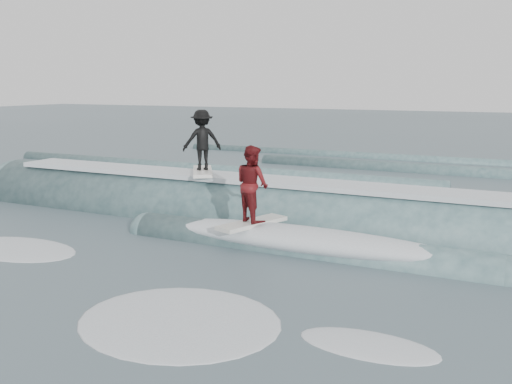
% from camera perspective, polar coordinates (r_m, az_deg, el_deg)
% --- Properties ---
extents(ground, '(160.00, 160.00, 0.00)m').
position_cam_1_polar(ground, '(11.35, -11.61, -9.87)').
color(ground, '#3C5257').
rests_on(ground, ground).
extents(breaking_wave, '(22.43, 4.03, 2.51)m').
position_cam_1_polar(breaking_wave, '(16.13, 1.81, -3.32)').
color(breaking_wave, '#36555A').
rests_on(breaking_wave, ground).
extents(surfer_black, '(1.52, 1.99, 1.89)m').
position_cam_1_polar(surfer_black, '(17.09, -5.41, 4.97)').
color(surfer_black, white).
rests_on(surfer_black, ground).
extents(surfer_red, '(1.18, 2.07, 1.99)m').
position_cam_1_polar(surfer_red, '(13.97, -0.39, 0.51)').
color(surfer_red, silver).
rests_on(surfer_red, ground).
extents(whitewater, '(14.23, 7.41, 0.10)m').
position_cam_1_polar(whitewater, '(11.62, -18.22, -9.71)').
color(whitewater, white).
rests_on(whitewater, ground).
extents(far_swells, '(34.38, 8.65, 0.80)m').
position_cam_1_polar(far_swells, '(27.23, 10.77, 2.21)').
color(far_swells, '#36555A').
rests_on(far_swells, ground).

